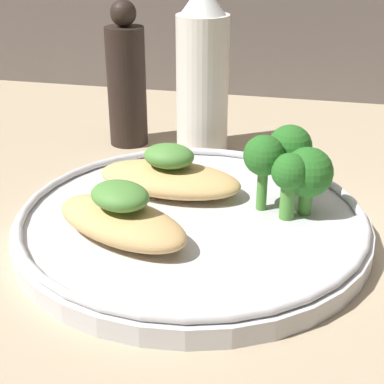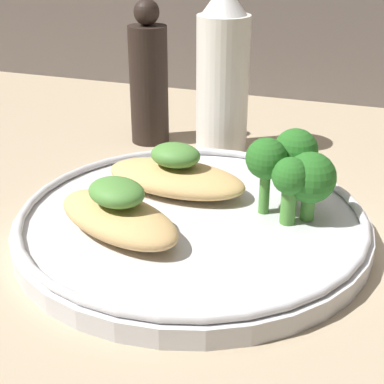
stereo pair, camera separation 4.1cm
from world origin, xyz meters
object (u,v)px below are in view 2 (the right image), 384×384
(broccoli_bunch, at_px, (294,168))
(sauce_bottle, at_px, (223,74))
(plate, at_px, (192,222))
(pepper_grinder, at_px, (149,80))

(broccoli_bunch, distance_m, sauce_bottle, 0.17)
(broccoli_bunch, bearing_deg, plate, -156.72)
(pepper_grinder, bearing_deg, plate, -58.39)
(plate, distance_m, pepper_grinder, 0.21)
(plate, relative_size, broccoli_bunch, 3.96)
(sauce_bottle, bearing_deg, plate, -80.35)
(broccoli_bunch, bearing_deg, sauce_bottle, 123.87)
(sauce_bottle, distance_m, pepper_grinder, 0.08)
(plate, distance_m, sauce_bottle, 0.18)
(plate, height_order, sauce_bottle, sauce_bottle)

